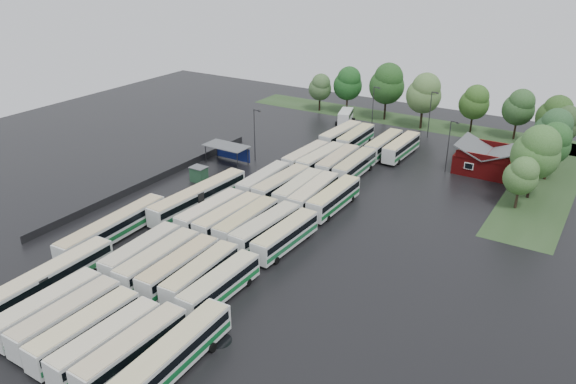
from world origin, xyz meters
The scene contains 61 objects.
ground centered at (0.00, 0.00, 0.00)m, with size 160.00×160.00×0.00m, color black.
brick_building centered at (24.00, 42.77, 1.87)m, with size 10.07×8.60×5.39m.
wash_shed centered at (-17.20, 22.02, 2.99)m, with size 8.20×4.20×3.58m.
utility_hut centered at (-16.20, 12.60, 1.32)m, with size 2.70×2.20×2.62m.
grass_strip_north centered at (2.00, 64.80, 0.01)m, with size 80.00×10.00×0.01m, color #26401D.
grass_strip_east centered at (34.00, 42.80, 0.01)m, with size 10.00×50.00×0.01m, color #26401D.
west_fence centered at (-22.20, 8.00, 0.60)m, with size 0.10×50.00×1.20m, color #2D2D30.
bus_r0c0 centered at (-4.29, -25.77, 1.89)m, with size 2.73×12.39×3.44m.
bus_r0c1 centered at (-1.20, -25.86, 1.90)m, with size 2.70×12.41×3.45m.
bus_r0c2 centered at (2.05, -26.22, 1.88)m, with size 2.81×12.32×3.42m.
bus_r0c3 centered at (5.23, -26.33, 1.85)m, with size 2.90×12.17×3.37m.
bus_r0c4 centered at (8.30, -25.89, 1.90)m, with size 2.87×12.46×3.46m.
bus_r1c0 centered at (-4.39, -12.19, 1.86)m, with size 3.18×12.26×3.38m.
bus_r1c1 centered at (-1.16, -12.59, 1.92)m, with size 3.01×12.62×3.50m.
bus_r1c2 centered at (1.97, -12.38, 1.88)m, with size 2.96×12.35×3.42m.
bus_r1c3 centered at (5.08, -12.11, 1.84)m, with size 3.09×12.11×3.34m.
bus_r1c4 centered at (8.38, -12.72, 1.84)m, with size 2.61×12.05×3.35m.
bus_r2c0 centered at (-4.25, 1.14, 1.89)m, with size 2.98×12.41×3.43m.
bus_r2c1 centered at (-1.09, 1.20, 1.90)m, with size 2.99×12.50×3.46m.
bus_r2c2 centered at (1.84, 1.45, 1.88)m, with size 2.71×12.30×3.42m.
bus_r2c3 centered at (5.22, 1.19, 1.94)m, with size 3.30×12.80×3.53m.
bus_r2c4 centered at (8.49, 0.99, 1.87)m, with size 2.95×12.28×3.40m.
bus_r3c0 centered at (-4.35, 14.80, 1.87)m, with size 2.84×12.28×3.40m.
bus_r3c1 centered at (-1.04, 14.86, 1.92)m, with size 3.19×12.65×3.49m.
bus_r3c2 centered at (2.13, 14.93, 1.86)m, with size 3.03×12.22×3.38m.
bus_r3c3 centered at (5.05, 14.61, 1.92)m, with size 3.24×12.64×3.49m.
bus_r3c4 centered at (8.37, 14.89, 1.92)m, with size 2.71×12.53×3.48m.
bus_r4c0 centered at (-4.22, 28.06, 1.84)m, with size 3.02×12.14×3.35m.
bus_r4c1 centered at (-1.12, 28.11, 1.92)m, with size 3.28×12.69×3.50m.
bus_r4c2 centered at (1.95, 28.56, 1.90)m, with size 2.94×12.48×3.46m.
bus_r4c3 centered at (5.24, 28.54, 1.92)m, with size 2.92×12.58×3.49m.
bus_r5c0 centered at (-4.50, 42.28, 1.92)m, with size 3.24×12.68×3.50m.
bus_r5c1 centered at (-1.16, 42.25, 1.89)m, with size 2.89×12.42×3.44m.
bus_r5c3 centered at (5.02, 41.69, 1.90)m, with size 2.69×12.45×3.46m.
bus_r5c4 centered at (8.43, 42.03, 1.90)m, with size 2.83×12.42×3.45m.
artic_bus_west_a centered at (-8.96, -22.80, 1.86)m, with size 2.88×18.14×3.36m.
artic_bus_west_b centered at (-9.17, 4.38, 1.94)m, with size 3.58×18.95×3.50m.
artic_bus_west_c centered at (-12.49, -9.49, 1.86)m, with size 3.28×18.15×3.35m.
artic_bus_east centered at (12.18, -26.39, 1.94)m, with size 3.45×18.98×3.50m.
minibus centered at (-10.21, 55.83, 1.62)m, with size 4.34×7.11×2.92m.
tree_north_0 centered at (-20.08, 61.81, 5.83)m, with size 5.47×5.47×9.06m.
tree_north_1 centered at (-13.63, 63.53, 7.18)m, with size 6.73×6.73×11.15m.
tree_north_2 centered at (-3.80, 63.22, 8.41)m, with size 7.89×7.89×13.07m.
tree_north_3 centered at (5.61, 61.05, 7.93)m, with size 7.44×7.44×12.33m.
tree_north_4 centered at (15.58, 64.13, 6.69)m, with size 6.28×6.28×10.40m.
tree_north_5 centered at (24.43, 64.34, 6.82)m, with size 6.40×6.40×10.61m.
tree_north_6 centered at (31.60, 60.79, 7.13)m, with size 6.69×6.69×11.08m.
tree_east_0 centered at (31.87, 30.04, 5.46)m, with size 5.13×5.13×8.49m.
tree_east_1 centered at (32.72, 35.03, 7.83)m, with size 7.35×7.35×12.18m.
tree_east_2 centered at (33.70, 44.63, 6.64)m, with size 6.23×6.23×10.32m.
tree_east_3 centered at (32.83, 51.14, 7.05)m, with size 6.62×6.62×10.96m.
tree_east_4 centered at (33.61, 58.95, 6.31)m, with size 5.93×5.93×9.82m.
lamp_post_ne centered at (18.15, 38.87, 5.48)m, with size 1.45×0.28×9.43m.
lamp_post_nw centered at (-13.92, 26.08, 5.66)m, with size 1.50×0.29×9.75m.
lamp_post_back_w centered at (-2.84, 53.99, 5.60)m, with size 1.48×0.29×9.64m.
lamp_post_back_e centered at (8.96, 55.95, 5.64)m, with size 1.50×0.29×9.71m.
puddle_0 centered at (-4.27, -19.62, 0.00)m, with size 5.29×5.29×0.01m, color black.
puddle_1 centered at (8.30, -22.40, 0.00)m, with size 2.92×2.92×0.01m, color black.
puddle_2 centered at (-8.81, 4.40, 0.00)m, with size 5.06×5.06×0.01m, color black.
puddle_3 centered at (5.51, -0.66, 0.00)m, with size 4.59×4.59×0.01m, color black.
puddle_4 centered at (12.85, -18.63, 0.00)m, with size 2.67×2.67×0.01m, color black.
Camera 1 is at (43.25, -54.01, 37.17)m, focal length 35.00 mm.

